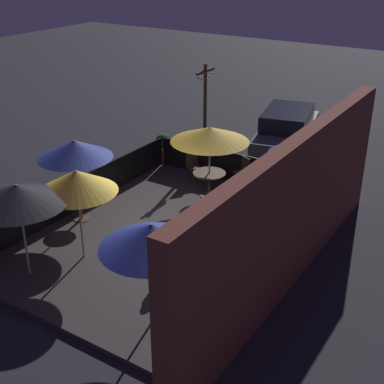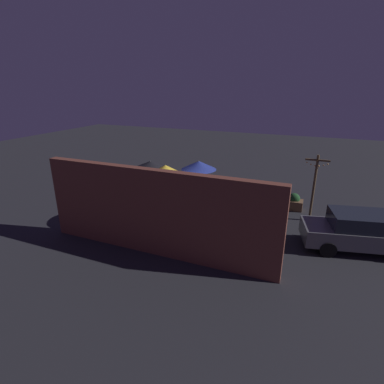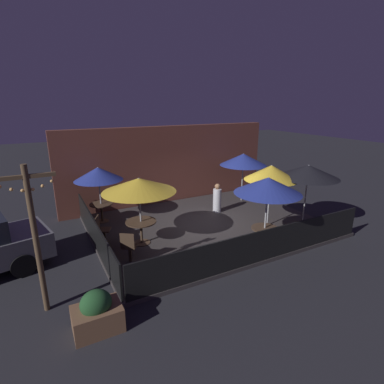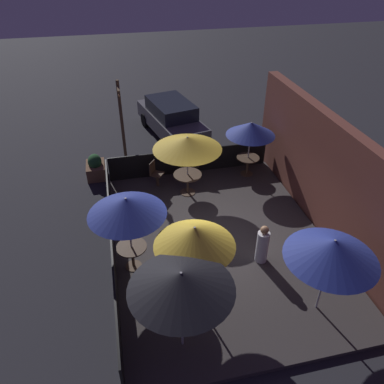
{
  "view_description": "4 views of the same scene",
  "coord_description": "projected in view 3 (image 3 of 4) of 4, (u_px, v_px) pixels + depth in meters",
  "views": [
    {
      "loc": [
        9.8,
        7.04,
        7.09
      ],
      "look_at": [
        -0.39,
        0.49,
        1.38
      ],
      "focal_mm": 50.0,
      "sensor_mm": 36.0,
      "label": 1
    },
    {
      "loc": [
        -5.45,
        12.61,
        6.42
      ],
      "look_at": [
        -0.03,
        -0.34,
        1.39
      ],
      "focal_mm": 28.0,
      "sensor_mm": 36.0,
      "label": 2
    },
    {
      "loc": [
        -5.39,
        -8.91,
        4.52
      ],
      "look_at": [
        -0.36,
        0.54,
        1.27
      ],
      "focal_mm": 28.0,
      "sensor_mm": 36.0,
      "label": 3
    },
    {
      "loc": [
        7.98,
        -2.61,
        7.65
      ],
      "look_at": [
        -0.97,
        -0.6,
        1.33
      ],
      "focal_mm": 35.0,
      "sensor_mm": 36.0,
      "label": 4
    }
  ],
  "objects": [
    {
      "name": "patio_umbrella_3",
      "position": [
        308.0,
        171.0,
        10.58
      ],
      "size": [
        2.15,
        2.15,
        2.26
      ],
      "color": "#B2B2B7",
      "rests_on": "patio_deck"
    },
    {
      "name": "patio_chair_0",
      "position": [
        102.0,
        229.0,
        9.49
      ],
      "size": [
        0.53,
        0.53,
        0.95
      ],
      "rotation": [
        0.0,
        0.0,
        -0.43
      ],
      "color": "#4C3828",
      "rests_on": "patio_deck"
    },
    {
      "name": "dining_table_0",
      "position": [
        264.0,
        232.0,
        9.11
      ],
      "size": [
        0.81,
        0.81,
        0.73
      ],
      "color": "#4C3828",
      "rests_on": "patio_deck"
    },
    {
      "name": "patio_deck",
      "position": [
        207.0,
        225.0,
        11.25
      ],
      "size": [
        8.21,
        6.24,
        0.12
      ],
      "color": "#383333",
      "rests_on": "ground_plane"
    },
    {
      "name": "fence_front",
      "position": [
        263.0,
        246.0,
        8.5
      ],
      "size": [
        8.01,
        0.05,
        0.95
      ],
      "color": "black",
      "rests_on": "patio_deck"
    },
    {
      "name": "patio_chair_1",
      "position": [
        129.0,
        246.0,
        8.38
      ],
      "size": [
        0.56,
        0.56,
        0.95
      ],
      "rotation": [
        0.0,
        0.0,
        0.97
      ],
      "color": "#4C3828",
      "rests_on": "patio_deck"
    },
    {
      "name": "patio_umbrella_5",
      "position": [
        271.0,
        173.0,
        10.5
      ],
      "size": [
        1.88,
        1.88,
        2.27
      ],
      "color": "#B2B2B7",
      "rests_on": "patio_deck"
    },
    {
      "name": "planter_box",
      "position": [
        97.0,
        313.0,
        6.08
      ],
      "size": [
        0.97,
        0.68,
        0.92
      ],
      "color": "brown",
      "rests_on": "ground_plane"
    },
    {
      "name": "dining_table_2",
      "position": [
        101.0,
        207.0,
        11.29
      ],
      "size": [
        0.84,
        0.84,
        0.72
      ],
      "color": "#4C3828",
      "rests_on": "patio_deck"
    },
    {
      "name": "light_post",
      "position": [
        35.0,
        233.0,
        6.24
      ],
      "size": [
        1.1,
        0.12,
        3.35
      ],
      "color": "brown",
      "rests_on": "ground_plane"
    },
    {
      "name": "ground_plane",
      "position": [
        207.0,
        227.0,
        11.27
      ],
      "size": [
        60.0,
        60.0,
        0.0
      ],
      "primitive_type": "plane",
      "color": "#26262B"
    },
    {
      "name": "building_wall",
      "position": [
        170.0,
        165.0,
        13.59
      ],
      "size": [
        9.81,
        0.36,
        3.5
      ],
      "color": "brown",
      "rests_on": "ground_plane"
    },
    {
      "name": "patron_0",
      "position": [
        217.0,
        199.0,
        12.31
      ],
      "size": [
        0.47,
        0.47,
        1.2
      ],
      "rotation": [
        0.0,
        0.0,
        5.32
      ],
      "color": "silver",
      "rests_on": "patio_deck"
    },
    {
      "name": "patio_umbrella_4",
      "position": [
        243.0,
        159.0,
        13.36
      ],
      "size": [
        2.08,
        2.08,
        2.18
      ],
      "color": "#B2B2B7",
      "rests_on": "patio_deck"
    },
    {
      "name": "fence_side_left",
      "position": [
        95.0,
        234.0,
        9.27
      ],
      "size": [
        0.05,
        6.04,
        0.95
      ],
      "color": "black",
      "rests_on": "patio_deck"
    },
    {
      "name": "patio_umbrella_2",
      "position": [
        98.0,
        174.0,
        10.91
      ],
      "size": [
        1.76,
        1.76,
        2.12
      ],
      "color": "#B2B2B7",
      "rests_on": "patio_deck"
    },
    {
      "name": "dining_table_1",
      "position": [
        141.0,
        226.0,
        9.53
      ],
      "size": [
        0.98,
        0.98,
        0.76
      ],
      "color": "#4C3828",
      "rests_on": "patio_deck"
    },
    {
      "name": "patio_umbrella_0",
      "position": [
        268.0,
        185.0,
        8.68
      ],
      "size": [
        1.97,
        1.97,
        2.31
      ],
      "color": "#B2B2B7",
      "rests_on": "patio_deck"
    },
    {
      "name": "patio_umbrella_1",
      "position": [
        139.0,
        185.0,
        9.14
      ],
      "size": [
        2.29,
        2.29,
        2.17
      ],
      "color": "#B2B2B7",
      "rests_on": "patio_deck"
    }
  ]
}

